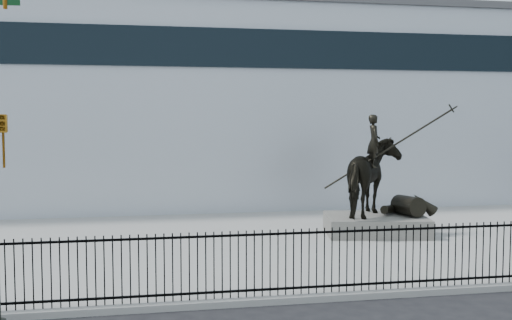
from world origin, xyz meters
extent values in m
plane|color=black|center=(0.00, 0.00, 0.00)|extent=(120.00, 120.00, 0.00)
cube|color=gray|center=(0.00, 7.00, 0.07)|extent=(30.00, 12.00, 0.15)
cube|color=silver|center=(0.00, 20.00, 4.50)|extent=(44.00, 14.00, 9.00)
cube|color=black|center=(0.00, 1.25, 0.30)|extent=(22.00, 0.05, 0.05)
cube|color=black|center=(0.00, 1.25, 1.55)|extent=(22.00, 0.05, 0.05)
cube|color=black|center=(0.00, 1.25, 0.90)|extent=(22.00, 0.03, 1.50)
cube|color=#54514D|center=(3.60, 7.54, 0.46)|extent=(3.73, 2.89, 0.63)
imported|color=black|center=(3.60, 7.54, 2.12)|extent=(2.72, 3.03, 2.68)
imported|color=black|center=(3.49, 7.56, 3.34)|extent=(0.55, 0.73, 1.81)
cylinder|color=black|center=(3.96, 7.47, 3.07)|extent=(4.24, 0.86, 2.72)
imported|color=#B87314|center=(-6.78, 0.20, 3.70)|extent=(0.16, 0.20, 1.00)
camera|label=1|loc=(-4.23, -11.62, 4.13)|focal=42.00mm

